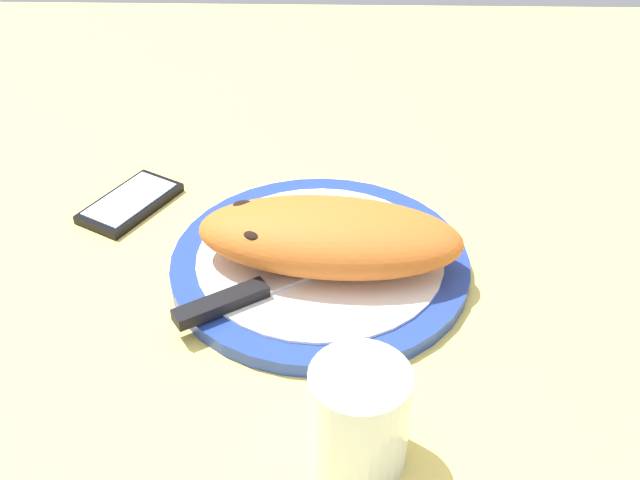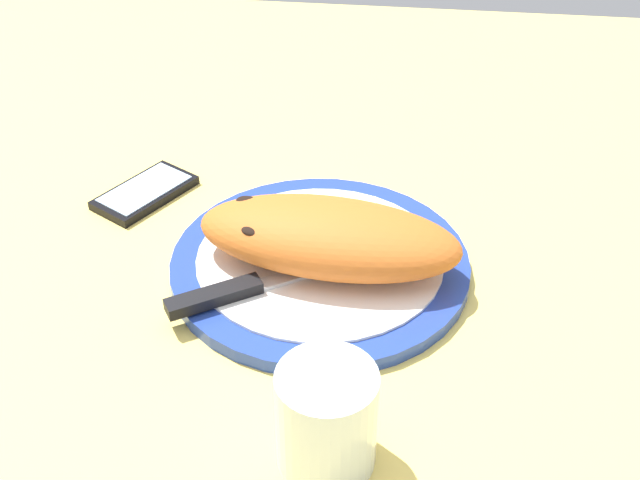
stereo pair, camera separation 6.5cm
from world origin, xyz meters
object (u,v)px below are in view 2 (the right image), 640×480
Objects in this scene: calzone at (329,237)px; knife at (248,287)px; smartphone at (145,192)px; water_glass at (327,424)px; fork at (318,216)px; plate at (320,263)px.

knife is (7.06, 5.34, -2.64)cm from calzone.
water_glass is (-25.11, 33.85, 3.30)cm from smartphone.
fork is 1.17× the size of smartphone.
plate is at bearing 98.96° from fork.
fork is (1.99, -7.45, -2.92)cm from calzone.
calzone is 2.98× the size of water_glass.
calzone is at bearing -83.57° from water_glass.
fork is 21.10cm from smartphone.
plate is 6.73cm from fork.
water_glass reaches higher than plate.
water_glass is at bearing 98.61° from fork.
knife is (5.07, 12.78, 0.28)cm from fork.
plate reaches higher than smartphone.
knife is at bearing 37.09° from calzone.
calzone is 8.24cm from fork.
calzone is at bearing 152.66° from smartphone.
water_glass is (-9.56, 16.83, 1.62)cm from knife.
knife is at bearing 45.59° from plate.
calzone is 1.31× the size of knife.
smartphone is at bearing -26.49° from plate.
plate is at bearing -134.41° from knife.
calzone is 9.23cm from knife.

